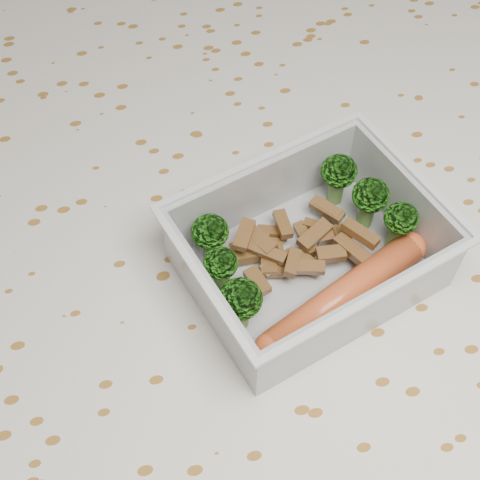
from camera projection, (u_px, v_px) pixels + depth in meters
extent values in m
cube|color=brown|center=(238.00, 276.00, 0.51)|extent=(1.40, 0.90, 0.04)
cube|color=silver|center=(238.00, 260.00, 0.49)|extent=(1.46, 0.96, 0.01)
cube|color=silver|center=(307.00, 270.00, 0.48)|extent=(0.19, 0.17, 0.00)
cube|color=silver|center=(264.00, 189.00, 0.49)|extent=(0.16, 0.05, 0.05)
cube|color=silver|center=(363.00, 314.00, 0.43)|extent=(0.16, 0.05, 0.05)
cube|color=silver|center=(401.00, 201.00, 0.48)|extent=(0.04, 0.11, 0.05)
cube|color=silver|center=(209.00, 299.00, 0.44)|extent=(0.04, 0.11, 0.05)
cube|color=silver|center=(262.00, 159.00, 0.47)|extent=(0.17, 0.06, 0.00)
cube|color=silver|center=(375.00, 297.00, 0.40)|extent=(0.17, 0.06, 0.00)
cube|color=silver|center=(415.00, 173.00, 0.46)|extent=(0.04, 0.12, 0.00)
cube|color=silver|center=(201.00, 280.00, 0.41)|extent=(0.04, 0.12, 0.00)
cylinder|color=#608C3F|center=(211.00, 249.00, 0.48)|extent=(0.01, 0.01, 0.02)
ellipsoid|color=#2A8618|center=(210.00, 231.00, 0.46)|extent=(0.03, 0.03, 0.02)
cylinder|color=#608C3F|center=(336.00, 190.00, 0.51)|extent=(0.01, 0.01, 0.02)
ellipsoid|color=#2A8618|center=(339.00, 171.00, 0.49)|extent=(0.03, 0.03, 0.02)
cylinder|color=#608C3F|center=(222.00, 280.00, 0.46)|extent=(0.01, 0.01, 0.03)
ellipsoid|color=#2A8618|center=(221.00, 263.00, 0.44)|extent=(0.02, 0.02, 0.02)
cylinder|color=#608C3F|center=(366.00, 213.00, 0.49)|extent=(0.01, 0.01, 0.02)
ellipsoid|color=#2A8618|center=(371.00, 195.00, 0.48)|extent=(0.03, 0.03, 0.02)
cylinder|color=#608C3F|center=(240.00, 315.00, 0.45)|extent=(0.01, 0.01, 0.02)
ellipsoid|color=#2A8618|center=(240.00, 299.00, 0.43)|extent=(0.03, 0.03, 0.02)
cylinder|color=#608C3F|center=(395.00, 236.00, 0.48)|extent=(0.01, 0.01, 0.03)
ellipsoid|color=#2A8618|center=(401.00, 218.00, 0.46)|extent=(0.02, 0.02, 0.02)
cube|color=brown|center=(276.00, 258.00, 0.48)|extent=(0.02, 0.03, 0.01)
cube|color=brown|center=(318.00, 228.00, 0.49)|extent=(0.02, 0.02, 0.01)
cube|color=brown|center=(261.00, 240.00, 0.47)|extent=(0.02, 0.03, 0.01)
cube|color=brown|center=(269.00, 261.00, 0.48)|extent=(0.02, 0.03, 0.01)
cube|color=brown|center=(343.00, 241.00, 0.49)|extent=(0.01, 0.03, 0.01)
cube|color=brown|center=(257.00, 281.00, 0.46)|extent=(0.02, 0.02, 0.01)
cube|color=brown|center=(360.00, 234.00, 0.47)|extent=(0.02, 0.03, 0.01)
cube|color=brown|center=(264.00, 245.00, 0.48)|extent=(0.01, 0.02, 0.01)
cube|color=brown|center=(331.00, 254.00, 0.47)|extent=(0.02, 0.01, 0.01)
cube|color=brown|center=(334.00, 234.00, 0.49)|extent=(0.03, 0.01, 0.01)
cube|color=brown|center=(250.00, 247.00, 0.48)|extent=(0.03, 0.01, 0.01)
cube|color=brown|center=(244.00, 235.00, 0.47)|extent=(0.02, 0.03, 0.01)
cube|color=brown|center=(238.00, 257.00, 0.48)|extent=(0.03, 0.01, 0.01)
cube|color=brown|center=(327.00, 210.00, 0.49)|extent=(0.02, 0.03, 0.01)
cube|color=brown|center=(238.00, 253.00, 0.48)|extent=(0.02, 0.02, 0.01)
cube|color=brown|center=(292.00, 263.00, 0.46)|extent=(0.02, 0.02, 0.01)
cube|color=brown|center=(272.00, 233.00, 0.49)|extent=(0.02, 0.02, 0.01)
cube|color=brown|center=(307.00, 267.00, 0.46)|extent=(0.03, 0.02, 0.01)
cube|color=brown|center=(306.00, 239.00, 0.49)|extent=(0.01, 0.03, 0.01)
cube|color=brown|center=(315.00, 235.00, 0.48)|extent=(0.03, 0.02, 0.01)
cube|color=brown|center=(352.00, 250.00, 0.47)|extent=(0.02, 0.03, 0.01)
cube|color=brown|center=(283.00, 224.00, 0.48)|extent=(0.01, 0.02, 0.01)
cube|color=brown|center=(309.00, 265.00, 0.48)|extent=(0.02, 0.02, 0.01)
cube|color=brown|center=(329.00, 210.00, 0.49)|extent=(0.02, 0.02, 0.01)
cube|color=brown|center=(277.00, 264.00, 0.48)|extent=(0.03, 0.02, 0.01)
cube|color=brown|center=(267.00, 252.00, 0.47)|extent=(0.03, 0.03, 0.01)
cylinder|color=#D25528|center=(344.00, 296.00, 0.45)|extent=(0.13, 0.07, 0.02)
sphere|color=#D25528|center=(410.00, 248.00, 0.48)|extent=(0.02, 0.02, 0.02)
sphere|color=#D25528|center=(271.00, 349.00, 0.43)|extent=(0.02, 0.02, 0.02)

